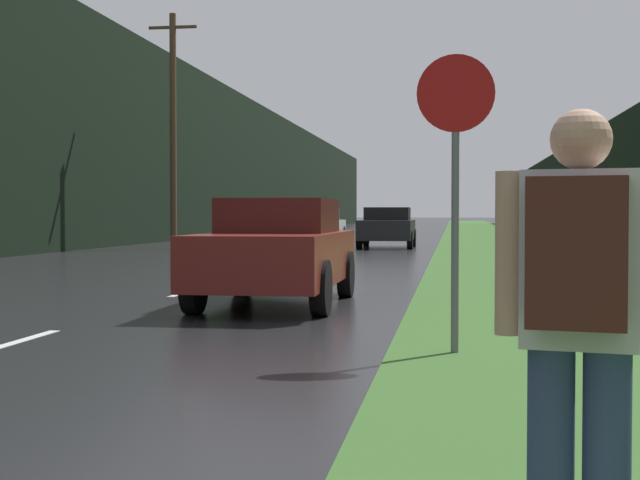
% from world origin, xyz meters
% --- Properties ---
extents(grass_verge, '(6.00, 240.00, 0.02)m').
position_xyz_m(grass_verge, '(6.71, 40.00, 0.01)').
color(grass_verge, '#386028').
rests_on(grass_verge, ground_plane).
extents(lane_stripe_c, '(0.12, 3.00, 0.01)m').
position_xyz_m(lane_stripe_c, '(0.00, 13.89, 0.00)').
color(lane_stripe_c, silver).
rests_on(lane_stripe_c, ground_plane).
extents(lane_stripe_d, '(0.12, 3.00, 0.01)m').
position_xyz_m(lane_stripe_d, '(0.00, 20.89, 0.00)').
color(lane_stripe_d, silver).
rests_on(lane_stripe_d, ground_plane).
extents(treeline_far_side, '(2.00, 140.00, 8.73)m').
position_xyz_m(treeline_far_side, '(-9.71, 50.00, 4.37)').
color(treeline_far_side, black).
rests_on(treeline_far_side, ground_plane).
extents(treeline_near_side, '(2.00, 140.00, 5.78)m').
position_xyz_m(treeline_near_side, '(12.71, 50.00, 2.89)').
color(treeline_near_side, black).
rests_on(treeline_near_side, ground_plane).
extents(utility_pole_far, '(1.80, 0.24, 8.59)m').
position_xyz_m(utility_pole_far, '(-5.86, 30.78, 4.43)').
color(utility_pole_far, '#4C3823').
rests_on(utility_pole_far, ground_plane).
extents(stop_sign, '(0.70, 0.07, 2.72)m').
position_xyz_m(stop_sign, '(4.32, 7.38, 1.69)').
color(stop_sign, slate).
rests_on(stop_sign, ground_plane).
extents(hitchhiker_with_backpack, '(0.56, 0.45, 1.63)m').
position_xyz_m(hitchhiker_with_backpack, '(4.72, 2.28, 0.94)').
color(hitchhiker_with_backpack, navy).
rests_on(hitchhiker_with_backpack, ground_plane).
extents(car_passing_near, '(1.84, 4.21, 1.49)m').
position_xyz_m(car_passing_near, '(1.85, 11.53, 0.76)').
color(car_passing_near, maroon).
rests_on(car_passing_near, ground_plane).
extents(car_passing_far, '(2.04, 4.21, 1.52)m').
position_xyz_m(car_passing_far, '(1.85, 32.71, 0.77)').
color(car_passing_far, black).
rests_on(car_passing_far, ground_plane).
extents(car_oncoming, '(2.05, 4.26, 1.52)m').
position_xyz_m(car_oncoming, '(-1.85, 40.28, 0.76)').
color(car_oncoming, '#BCBCBC').
rests_on(car_oncoming, ground_plane).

